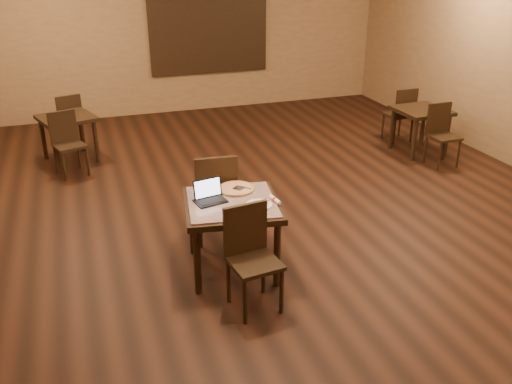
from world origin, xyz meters
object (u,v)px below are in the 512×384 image
object	(u,v)px
chair_main_far	(215,193)
laptop	(209,195)
tiled_table	(232,211)
other_table_b_chair_far	(69,119)
chair_main_near	(250,251)
other_table_a	(421,116)
pizza_pan	(236,190)
other_table_a_chair_near	(441,131)
other_table_a_chair_far	(402,112)
other_table_b	(67,124)
other_table_b_chair_near	(67,139)

from	to	relation	value
chair_main_far	laptop	xyz separation A→B (m)	(-0.19, -0.51, 0.23)
tiled_table	other_table_b_chair_far	bearing A→B (deg)	117.54
chair_main_near	laptop	xyz separation A→B (m)	(-0.19, 0.71, 0.27)
tiled_table	other_table_a	bearing A→B (deg)	41.05
chair_main_near	other_table_a	size ratio (longest dim) A/B	1.23
laptop	other_table_b_chair_far	size ratio (longest dim) A/B	0.36
pizza_pan	other_table_a_chair_near	world-z (taller)	other_table_a_chair_near
chair_main_near	other_table_a	world-z (taller)	chair_main_near
chair_main_near	other_table_a_chair_far	distance (m)	5.22
other_table_b	other_table_a_chair_far	bearing A→B (deg)	-27.46
other_table_a	other_table_b_chair_near	size ratio (longest dim) A/B	0.86
tiled_table	other_table_a_chair_near	xyz separation A→B (m)	(3.81, 1.86, -0.14)
pizza_pan	other_table_b_chair_near	distance (m)	3.43
chair_main_near	other_table_b_chair_far	bearing A→B (deg)	99.00
other_table_a_chair_near	other_table_b	bearing A→B (deg)	158.18
other_table_b_chair_near	other_table_a_chair_near	bearing A→B (deg)	-32.97
other_table_a_chair_far	other_table_b_chair_near	bearing A→B (deg)	-5.24
other_table_b	laptop	bearing A→B (deg)	-89.14
other_table_a	other_table_b	size ratio (longest dim) A/B	0.82
chair_main_near	laptop	distance (m)	0.79
tiled_table	chair_main_far	xyz separation A→B (m)	(-0.01, 0.61, -0.07)
chair_main_far	other_table_b	bearing A→B (deg)	-59.60
pizza_pan	other_table_a_chair_far	distance (m)	4.58
pizza_pan	chair_main_far	bearing A→B (deg)	109.25
chair_main_far	other_table_b_chair_near	xyz separation A→B (m)	(-1.50, 2.64, -0.07)
other_table_b_chair_near	other_table_b_chair_far	size ratio (longest dim) A/B	1.00
other_table_b_chair_near	chair_main_near	bearing A→B (deg)	-87.14
other_table_a	other_table_b_chair_far	bearing A→B (deg)	158.11
other_table_a_chair_far	other_table_b_chair_far	distance (m)	5.46
chair_main_far	other_table_b_chair_near	world-z (taller)	chair_main_far
other_table_b	other_table_b_chair_far	xyz separation A→B (m)	(0.03, 0.54, -0.07)
chair_main_near	pizza_pan	size ratio (longest dim) A/B	2.53
other_table_b	other_table_b_chair_near	xyz separation A→B (m)	(-0.03, -0.54, -0.07)
laptop	other_table_a_chair_far	bearing A→B (deg)	24.13
other_table_a_chair_near	laptop	bearing A→B (deg)	-158.10
tiled_table	other_table_b_chair_far	size ratio (longest dim) A/B	1.15
chair_main_far	other_table_b	xyz separation A→B (m)	(-1.47, 3.18, -0.00)
other_table_a_chair_far	other_table_a_chair_near	bearing A→B (deg)	87.94
chair_main_far	other_table_b_chair_far	xyz separation A→B (m)	(-1.45, 3.72, -0.07)
other_table_b	chair_main_near	bearing A→B (deg)	-89.82
other_table_a_chair_far	other_table_b	xyz separation A→B (m)	(-5.30, 0.86, 0.07)
pizza_pan	other_table_b_chair_near	size ratio (longest dim) A/B	0.42
laptop	pizza_pan	xyz separation A→B (m)	(0.32, 0.14, -0.05)
chair_main_near	other_table_a_chair_near	distance (m)	4.56
chair_main_far	other_table_a_chair_far	world-z (taller)	chair_main_far
tiled_table	other_table_b_chair_far	distance (m)	4.57
laptop	other_table_a	distance (m)	4.63
laptop	other_table_a	world-z (taller)	laptop
other_table_a_chair_far	laptop	bearing A→B (deg)	33.41
laptop	other_table_b_chair_far	distance (m)	4.42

